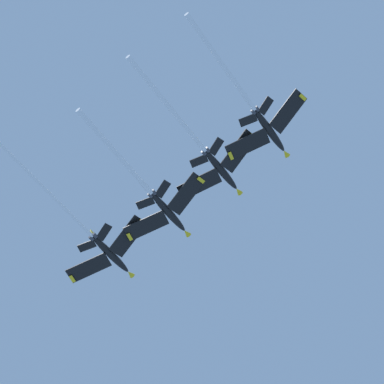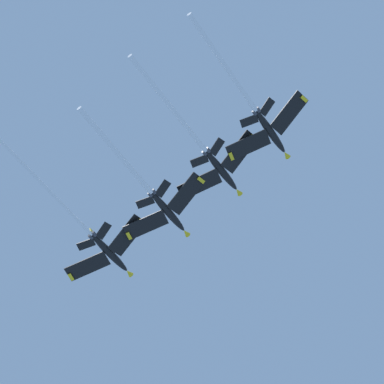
% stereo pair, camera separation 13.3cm
% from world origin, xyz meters
% --- Properties ---
extents(jet_far_left, '(30.49, 28.00, 19.88)m').
position_xyz_m(jet_far_left, '(-27.17, -10.88, 134.14)').
color(jet_far_left, black).
extents(jet_inner_left, '(26.69, 24.81, 17.57)m').
position_xyz_m(jet_inner_left, '(-17.01, 0.10, 132.87)').
color(jet_inner_left, black).
extents(jet_centre, '(27.68, 26.16, 19.28)m').
position_xyz_m(jet_centre, '(-8.06, 10.58, 133.24)').
color(jet_centre, black).
extents(jet_inner_right, '(27.18, 25.42, 18.00)m').
position_xyz_m(jet_inner_right, '(0.00, 20.56, 132.83)').
color(jet_inner_right, black).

